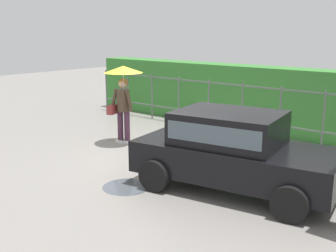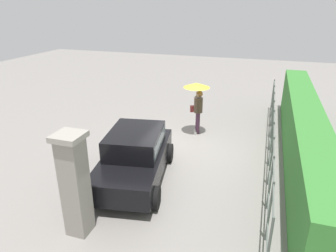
{
  "view_description": "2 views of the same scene",
  "coord_description": "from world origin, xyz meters",
  "views": [
    {
      "loc": [
        6.21,
        -7.17,
        2.94
      ],
      "look_at": [
        0.48,
        -0.48,
        0.89
      ],
      "focal_mm": 44.1,
      "sensor_mm": 36.0,
      "label": 1
    },
    {
      "loc": [
        9.48,
        2.53,
        4.85
      ],
      "look_at": [
        0.72,
        -0.33,
        1.11
      ],
      "focal_mm": 32.55,
      "sensor_mm": 36.0,
      "label": 2
    }
  ],
  "objects": [
    {
      "name": "hedge_row",
      "position": [
        -0.25,
        3.84,
        0.95
      ],
      "size": [
        11.42,
        0.9,
        1.9
      ],
      "primitive_type": "cube",
      "color": "#387F33",
      "rests_on": "ground"
    },
    {
      "name": "ground_plane",
      "position": [
        0.0,
        0.0,
        0.0
      ],
      "size": [
        40.0,
        40.0,
        0.0
      ],
      "primitive_type": "plane",
      "color": "gray"
    },
    {
      "name": "fence_section",
      "position": [
        -0.25,
        2.93,
        0.82
      ],
      "size": [
        10.47,
        0.05,
        1.5
      ],
      "color": "#59605B",
      "rests_on": "ground"
    },
    {
      "name": "pedestrian",
      "position": [
        -1.55,
        0.1,
        1.5
      ],
      "size": [
        1.0,
        1.0,
        2.05
      ],
      "rotation": [
        0.0,
        0.0,
        -1.25
      ],
      "color": "#47283D",
      "rests_on": "ground"
    },
    {
      "name": "car",
      "position": [
        2.34,
        -0.81,
        0.8
      ],
      "size": [
        3.94,
        2.36,
        1.48
      ],
      "rotation": [
        0.0,
        0.0,
        0.17
      ],
      "color": "black",
      "rests_on": "ground"
    },
    {
      "name": "puddle_near",
      "position": [
        0.76,
        -2.03,
        0.0
      ],
      "size": [
        0.92,
        0.92,
        0.0
      ],
      "primitive_type": "cylinder",
      "color": "#4C545B",
      "rests_on": "ground"
    }
  ]
}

